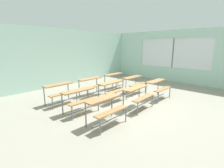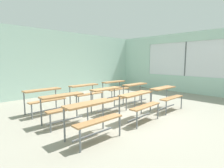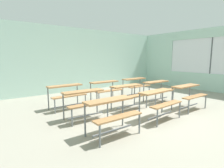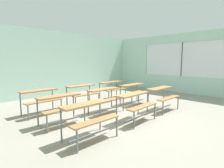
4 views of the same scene
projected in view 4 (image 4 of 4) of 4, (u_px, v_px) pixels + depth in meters
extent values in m
cube|color=gray|center=(124.00, 116.00, 5.19)|extent=(10.00, 9.00, 0.05)
cube|color=silver|center=(52.00, 64.00, 8.15)|extent=(10.00, 0.12, 3.00)
cube|color=silver|center=(191.00, 85.00, 8.64)|extent=(0.12, 9.00, 0.85)
cube|color=silver|center=(193.00, 37.00, 8.33)|extent=(0.12, 9.00, 0.45)
cube|color=silver|center=(134.00, 60.00, 10.96)|extent=(0.12, 1.90, 1.70)
cube|color=white|center=(182.00, 59.00, 8.82)|extent=(0.02, 4.20, 1.70)
cube|color=#4C5156|center=(182.00, 59.00, 8.82)|extent=(0.06, 0.05, 1.70)
cube|color=#A87547|center=(86.00, 104.00, 3.61)|extent=(1.10, 0.33, 0.04)
cube|color=#A87547|center=(96.00, 121.00, 3.42)|extent=(1.10, 0.23, 0.03)
cylinder|color=slate|center=(61.00, 125.00, 3.41)|extent=(0.04, 0.04, 0.72)
cylinder|color=slate|center=(100.00, 114.00, 4.11)|extent=(0.04, 0.04, 0.72)
cylinder|color=slate|center=(77.00, 141.00, 3.04)|extent=(0.04, 0.04, 0.44)
cylinder|color=slate|center=(117.00, 126.00, 3.73)|extent=(0.04, 0.04, 0.44)
cube|color=slate|center=(91.00, 135.00, 3.59)|extent=(1.00, 0.04, 0.03)
cube|color=#A87547|center=(133.00, 94.00, 4.71)|extent=(1.11, 0.37, 0.04)
cube|color=#A87547|center=(142.00, 106.00, 4.53)|extent=(1.11, 0.27, 0.03)
cylinder|color=slate|center=(116.00, 110.00, 4.48)|extent=(0.04, 0.04, 0.72)
cylinder|color=slate|center=(138.00, 103.00, 5.22)|extent=(0.04, 0.04, 0.72)
cylinder|color=slate|center=(134.00, 120.00, 4.13)|extent=(0.04, 0.04, 0.44)
cylinder|color=slate|center=(155.00, 111.00, 4.87)|extent=(0.04, 0.04, 0.44)
cube|color=slate|center=(136.00, 118.00, 4.70)|extent=(1.00, 0.08, 0.03)
cube|color=#A87547|center=(160.00, 88.00, 5.77)|extent=(1.10, 0.33, 0.04)
cube|color=#A87547|center=(169.00, 98.00, 5.58)|extent=(1.10, 0.23, 0.03)
cylinder|color=slate|center=(147.00, 101.00, 5.57)|extent=(0.04, 0.04, 0.72)
cylinder|color=slate|center=(163.00, 96.00, 6.26)|extent=(0.04, 0.04, 0.72)
cylinder|color=slate|center=(163.00, 108.00, 5.20)|extent=(0.04, 0.04, 0.44)
cylinder|color=slate|center=(178.00, 103.00, 5.89)|extent=(0.04, 0.04, 0.44)
cube|color=slate|center=(163.00, 107.00, 5.75)|extent=(1.00, 0.04, 0.03)
cube|color=#A87547|center=(59.00, 96.00, 4.46)|extent=(1.11, 0.36, 0.04)
cube|color=#A87547|center=(65.00, 109.00, 4.26)|extent=(1.11, 0.26, 0.03)
cylinder|color=slate|center=(38.00, 112.00, 4.27)|extent=(0.04, 0.04, 0.72)
cylinder|color=slate|center=(74.00, 105.00, 4.95)|extent=(0.04, 0.04, 0.72)
cylinder|color=slate|center=(47.00, 124.00, 3.89)|extent=(0.04, 0.04, 0.44)
cylinder|color=slate|center=(85.00, 115.00, 4.57)|extent=(0.04, 0.04, 0.44)
cube|color=slate|center=(62.00, 121.00, 4.44)|extent=(1.00, 0.07, 0.03)
cube|color=#A87547|center=(103.00, 89.00, 5.54)|extent=(1.10, 0.32, 0.04)
cube|color=#A87547|center=(110.00, 99.00, 5.35)|extent=(1.10, 0.22, 0.03)
cylinder|color=slate|center=(88.00, 102.00, 5.34)|extent=(0.04, 0.04, 0.72)
cylinder|color=slate|center=(111.00, 98.00, 6.04)|extent=(0.04, 0.04, 0.72)
cylinder|color=slate|center=(100.00, 110.00, 4.97)|extent=(0.04, 0.04, 0.44)
cylinder|color=slate|center=(123.00, 104.00, 5.67)|extent=(0.04, 0.04, 0.44)
cube|color=slate|center=(106.00, 109.00, 5.52)|extent=(1.00, 0.04, 0.03)
cube|color=#A87547|center=(132.00, 85.00, 6.62)|extent=(1.10, 0.33, 0.04)
cube|color=#A87547|center=(139.00, 93.00, 6.43)|extent=(1.10, 0.23, 0.03)
cylinder|color=slate|center=(120.00, 95.00, 6.42)|extent=(0.04, 0.04, 0.72)
cylinder|color=slate|center=(137.00, 92.00, 7.11)|extent=(0.04, 0.04, 0.72)
cylinder|color=slate|center=(132.00, 102.00, 6.05)|extent=(0.04, 0.04, 0.44)
cylinder|color=slate|center=(148.00, 97.00, 6.74)|extent=(0.04, 0.04, 0.44)
cube|color=slate|center=(135.00, 101.00, 6.60)|extent=(1.00, 0.05, 0.03)
cube|color=#A87547|center=(39.00, 91.00, 5.31)|extent=(1.11, 0.34, 0.04)
cube|color=#A87547|center=(44.00, 101.00, 5.13)|extent=(1.10, 0.24, 0.03)
cylinder|color=slate|center=(21.00, 104.00, 5.10)|extent=(0.04, 0.04, 0.72)
cylinder|color=slate|center=(53.00, 99.00, 5.81)|extent=(0.04, 0.04, 0.72)
cylinder|color=slate|center=(28.00, 113.00, 4.74)|extent=(0.04, 0.04, 0.44)
cylinder|color=slate|center=(61.00, 106.00, 5.45)|extent=(0.04, 0.04, 0.44)
cube|color=slate|center=(42.00, 111.00, 5.29)|extent=(1.00, 0.05, 0.03)
cube|color=#A87547|center=(81.00, 86.00, 6.35)|extent=(1.10, 0.33, 0.04)
cube|color=#A87547|center=(86.00, 95.00, 6.16)|extent=(1.10, 0.23, 0.03)
cylinder|color=slate|center=(67.00, 97.00, 6.14)|extent=(0.04, 0.04, 0.72)
cylinder|color=slate|center=(90.00, 93.00, 6.84)|extent=(0.04, 0.04, 0.72)
cylinder|color=slate|center=(76.00, 103.00, 5.77)|extent=(0.04, 0.04, 0.44)
cylinder|color=slate|center=(99.00, 99.00, 6.47)|extent=(0.04, 0.04, 0.44)
cube|color=slate|center=(83.00, 103.00, 6.33)|extent=(1.00, 0.04, 0.03)
cube|color=#A87547|center=(111.00, 82.00, 7.45)|extent=(1.10, 0.33, 0.04)
cube|color=#A87547|center=(116.00, 90.00, 7.26)|extent=(1.10, 0.23, 0.03)
cylinder|color=slate|center=(100.00, 91.00, 7.25)|extent=(0.04, 0.04, 0.72)
cylinder|color=slate|center=(117.00, 89.00, 7.94)|extent=(0.04, 0.04, 0.72)
cylinder|color=slate|center=(109.00, 97.00, 6.87)|extent=(0.04, 0.04, 0.44)
cylinder|color=slate|center=(126.00, 93.00, 7.57)|extent=(0.04, 0.04, 0.44)
cube|color=slate|center=(113.00, 97.00, 7.43)|extent=(1.00, 0.04, 0.03)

